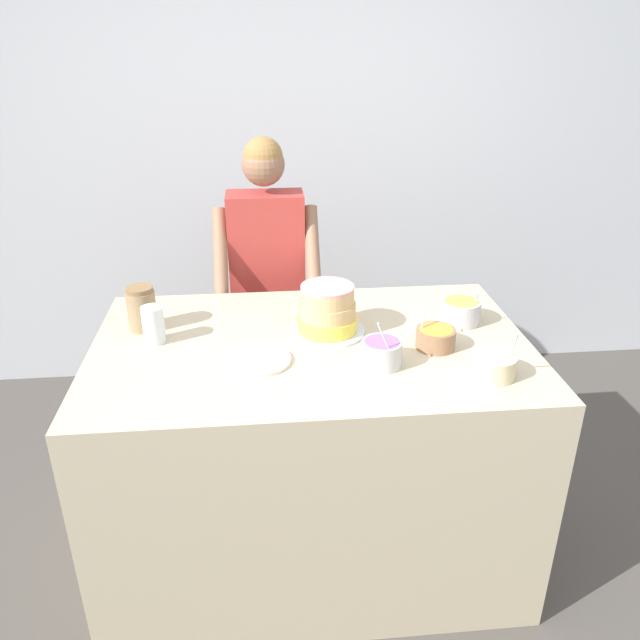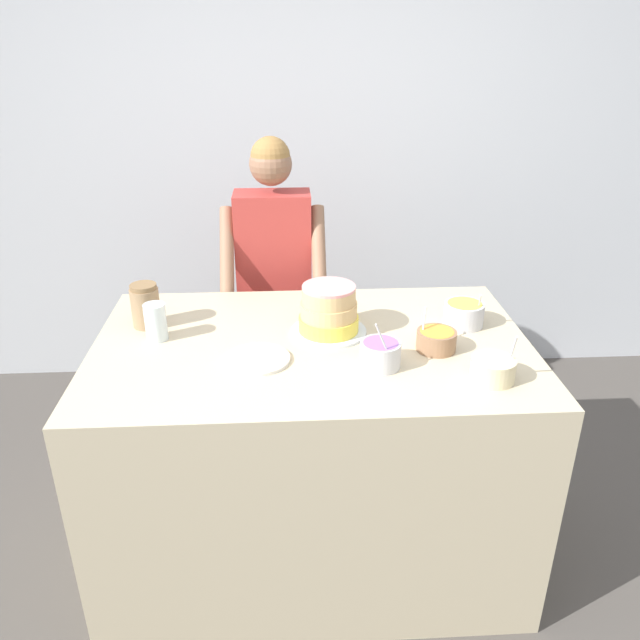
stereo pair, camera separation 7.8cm
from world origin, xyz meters
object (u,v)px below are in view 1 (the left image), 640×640
object	(u,v)px
frosting_bowl_orange	(436,337)
person_baker	(267,271)
stoneware_jar	(142,308)
cake	(327,311)
frosting_bowl_purple	(382,352)
frosting_bowl_yellow	(460,311)
ceramic_plate	(258,360)
drinking_glass	(153,325)
frosting_bowl_white	(494,365)

from	to	relation	value
frosting_bowl_orange	person_baker	bearing A→B (deg)	125.17
person_baker	stoneware_jar	xyz separation A→B (m)	(-0.47, -0.56, 0.08)
cake	frosting_bowl_purple	bearing A→B (deg)	-60.10
person_baker	frosting_bowl_purple	bearing A→B (deg)	-68.64
frosting_bowl_purple	frosting_bowl_yellow	bearing A→B (deg)	39.82
cake	frosting_bowl_yellow	world-z (taller)	cake
ceramic_plate	stoneware_jar	xyz separation A→B (m)	(-0.42, 0.30, 0.08)
frosting_bowl_purple	drinking_glass	distance (m)	0.82
frosting_bowl_purple	frosting_bowl_yellow	distance (m)	0.47
frosting_bowl_yellow	drinking_glass	bearing A→B (deg)	-177.29
frosting_bowl_purple	person_baker	bearing A→B (deg)	111.36
frosting_bowl_orange	frosting_bowl_white	size ratio (longest dim) A/B	0.84
frosting_bowl_purple	ceramic_plate	bearing A→B (deg)	171.27
frosting_bowl_orange	stoneware_jar	world-z (taller)	stoneware_jar
cake	drinking_glass	size ratio (longest dim) A/B	2.05
frosting_bowl_white	ceramic_plate	xyz separation A→B (m)	(-0.76, 0.17, -0.04)
frosting_bowl_white	ceramic_plate	world-z (taller)	frosting_bowl_white
frosting_bowl_yellow	stoneware_jar	world-z (taller)	stoneware_jar
cake	frosting_bowl_orange	xyz separation A→B (m)	(0.37, -0.16, -0.05)
person_baker	stoneware_jar	distance (m)	0.74
frosting_bowl_orange	drinking_glass	xyz separation A→B (m)	(-0.99, 0.14, 0.03)
frosting_bowl_white	stoneware_jar	bearing A→B (deg)	158.24
stoneware_jar	frosting_bowl_white	bearing A→B (deg)	-21.76
frosting_bowl_orange	ceramic_plate	distance (m)	0.63
frosting_bowl_yellow	person_baker	bearing A→B (deg)	139.33
frosting_bowl_yellow	frosting_bowl_orange	size ratio (longest dim) A/B	1.00
person_baker	frosting_bowl_white	xyz separation A→B (m)	(0.71, -1.03, 0.04)
person_baker	frosting_bowl_white	bearing A→B (deg)	-55.50
frosting_bowl_orange	stoneware_jar	xyz separation A→B (m)	(-1.05, 0.26, 0.04)
cake	drinking_glass	bearing A→B (deg)	-178.32
person_baker	frosting_bowl_yellow	world-z (taller)	person_baker
frosting_bowl_purple	frosting_bowl_orange	distance (m)	0.24
ceramic_plate	stoneware_jar	size ratio (longest dim) A/B	1.34
person_baker	cake	bearing A→B (deg)	-72.43
ceramic_plate	frosting_bowl_purple	bearing A→B (deg)	-8.73
cake	frosting_bowl_white	world-z (taller)	cake
frosting_bowl_purple	frosting_bowl_white	bearing A→B (deg)	-17.00
cake	frosting_bowl_white	size ratio (longest dim) A/B	1.56
frosting_bowl_white	drinking_glass	size ratio (longest dim) A/B	1.31
frosting_bowl_white	stoneware_jar	size ratio (longest dim) A/B	1.07
person_baker	stoneware_jar	bearing A→B (deg)	-130.37
frosting_bowl_purple	stoneware_jar	size ratio (longest dim) A/B	1.10
ceramic_plate	frosting_bowl_orange	bearing A→B (deg)	4.15
person_baker	frosting_bowl_orange	world-z (taller)	person_baker
ceramic_plate	stoneware_jar	distance (m)	0.53
frosting_bowl_white	stoneware_jar	world-z (taller)	frosting_bowl_white
frosting_bowl_purple	frosting_bowl_orange	bearing A→B (deg)	26.95
drinking_glass	ceramic_plate	xyz separation A→B (m)	(0.37, -0.18, -0.06)
cake	frosting_bowl_purple	size ratio (longest dim) A/B	1.53
cake	ceramic_plate	size ratio (longest dim) A/B	1.25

